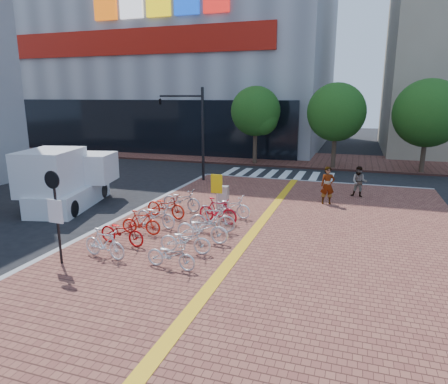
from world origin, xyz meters
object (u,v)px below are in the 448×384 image
(bike_4, at_px, (166,206))
(traffic_light_pole, at_px, (183,116))
(bike_10, at_px, (218,211))
(pedestrian_a, at_px, (328,185))
(bike_6, at_px, (171,255))
(bike_11, at_px, (230,206))
(notice_sign, at_px, (55,206))
(pedestrian_b, at_px, (359,182))
(bike_9, at_px, (212,219))
(utility_box, at_px, (223,197))
(bike_0, at_px, (104,244))
(bike_3, at_px, (156,215))
(bike_5, at_px, (182,200))
(yellow_sign, at_px, (217,188))
(bike_8, at_px, (202,228))
(bike_7, at_px, (185,240))
(bike_1, at_px, (122,231))
(bike_2, at_px, (141,223))
(box_truck, at_px, (68,180))

(bike_4, height_order, traffic_light_pole, traffic_light_pole)
(bike_10, xyz_separation_m, pedestrian_a, (4.08, 4.61, 0.39))
(bike_6, height_order, traffic_light_pole, traffic_light_pole)
(bike_6, relative_size, traffic_light_pole, 0.29)
(bike_4, height_order, bike_11, bike_4)
(notice_sign, bearing_deg, pedestrian_a, 53.78)
(pedestrian_b, xyz_separation_m, traffic_light_pole, (-10.66, 1.52, 3.13))
(bike_9, height_order, notice_sign, notice_sign)
(utility_box, bearing_deg, bike_0, -104.83)
(bike_3, xyz_separation_m, bike_5, (-0.00, 2.50, 0.03))
(yellow_sign, relative_size, traffic_light_pole, 0.33)
(pedestrian_a, height_order, notice_sign, notice_sign)
(bike_5, xyz_separation_m, utility_box, (1.71, 0.91, 0.03))
(bike_4, bearing_deg, pedestrian_a, -45.74)
(bike_8, xyz_separation_m, bike_9, (-0.03, 1.13, 0.02))
(bike_11, distance_m, notice_sign, 7.54)
(bike_7, height_order, bike_9, bike_9)
(bike_11, xyz_separation_m, pedestrian_a, (3.84, 3.64, 0.43))
(bike_1, distance_m, bike_2, 1.18)
(bike_2, xyz_separation_m, box_truck, (-5.64, 2.84, 0.75))
(bike_6, bearing_deg, bike_8, 1.71)
(bike_2, xyz_separation_m, bike_7, (2.38, -1.20, -0.00))
(bike_0, height_order, bike_1, bike_0)
(traffic_light_pole, bearing_deg, bike_10, -57.63)
(yellow_sign, relative_size, notice_sign, 0.63)
(bike_5, bearing_deg, bike_3, -172.46)
(bike_0, bearing_deg, box_truck, 55.00)
(bike_3, relative_size, bike_10, 1.05)
(pedestrian_b, bearing_deg, bike_11, -124.00)
(bike_3, relative_size, utility_box, 1.71)
(bike_7, bearing_deg, bike_1, 83.63)
(bike_7, height_order, utility_box, utility_box)
(pedestrian_b, height_order, notice_sign, notice_sign)
(traffic_light_pole, bearing_deg, utility_box, -52.11)
(traffic_light_pole, bearing_deg, pedestrian_b, -8.11)
(bike_2, xyz_separation_m, bike_10, (2.33, 2.25, 0.06))
(pedestrian_b, relative_size, utility_box, 1.48)
(traffic_light_pole, bearing_deg, bike_3, -72.67)
(bike_0, distance_m, yellow_sign, 5.88)
(bike_5, distance_m, bike_7, 5.18)
(bike_11, distance_m, pedestrian_b, 7.71)
(bike_0, relative_size, bike_1, 0.89)
(bike_4, distance_m, bike_5, 1.19)
(bike_8, distance_m, pedestrian_a, 7.92)
(bike_1, distance_m, bike_7, 2.47)
(bike_5, bearing_deg, bike_11, -88.39)
(bike_11, bearing_deg, bike_0, 163.01)
(bike_3, distance_m, bike_5, 2.50)
(bike_8, height_order, box_truck, box_truck)
(bike_5, height_order, notice_sign, notice_sign)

